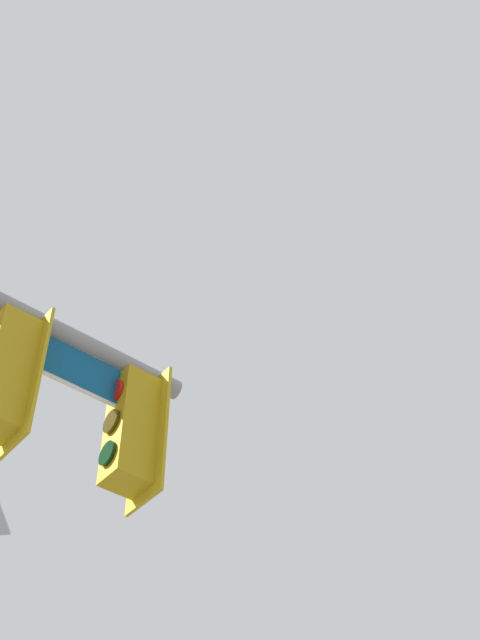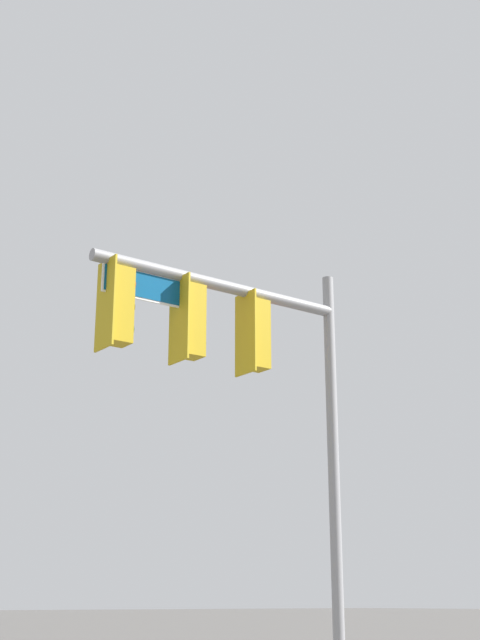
# 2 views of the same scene
# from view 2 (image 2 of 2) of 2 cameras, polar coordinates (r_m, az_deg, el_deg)

# --- Properties ---
(signal_pole_near) EXTENTS (4.47, 0.58, 7.12)m
(signal_pole_near) POSITION_cam_2_polar(r_m,az_deg,el_deg) (13.40, -0.44, -2.62)
(signal_pole_near) COLOR gray
(signal_pole_near) RESTS_ON ground_plane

